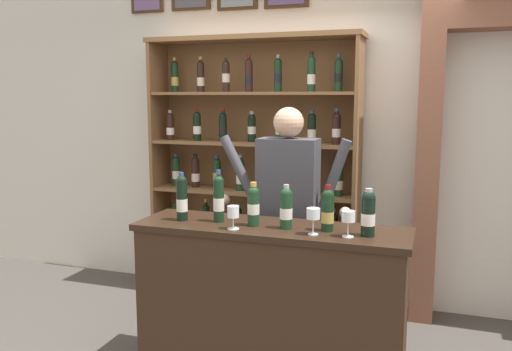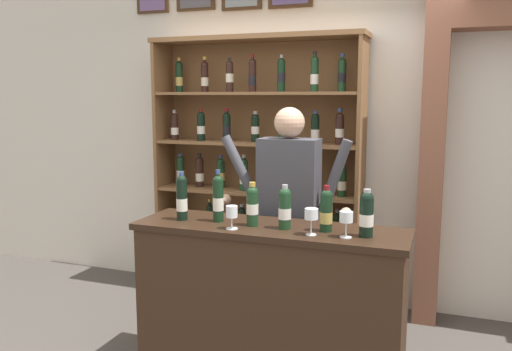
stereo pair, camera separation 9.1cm
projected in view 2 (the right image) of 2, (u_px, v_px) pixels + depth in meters
name	position (u px, v px, depth m)	size (l,w,h in m)	color
back_wall	(308.00, 114.00, 4.65)	(12.00, 0.19, 3.28)	silver
wine_shelf	(258.00, 166.00, 4.61)	(1.87, 0.37, 2.30)	brown
archway_doorway	(510.00, 140.00, 3.99)	(1.29, 0.45, 2.63)	brown
tasting_counter	(269.00, 305.00, 3.30)	(1.69, 0.50, 1.01)	#382316
shopkeeper	(288.00, 202.00, 3.67)	(0.96, 0.22, 1.73)	#2D3347
tasting_bottle_prosecco	(182.00, 198.00, 3.37)	(0.07, 0.07, 0.31)	black
tasting_bottle_riserva	(218.00, 198.00, 3.33)	(0.07, 0.07, 0.33)	black
tasting_bottle_vin_santo	(252.00, 205.00, 3.22)	(0.07, 0.07, 0.27)	#19381E
tasting_bottle_grappa	(285.00, 208.00, 3.14)	(0.08, 0.08, 0.27)	#19381E
tasting_bottle_super_tuscan	(326.00, 210.00, 3.08)	(0.07, 0.07, 0.28)	black
tasting_bottle_chianti	(367.00, 213.00, 2.96)	(0.08, 0.08, 0.27)	black
wine_glass_right	(232.00, 213.00, 3.14)	(0.07, 0.07, 0.14)	silver
wine_glass_center	(346.00, 219.00, 2.95)	(0.08, 0.08, 0.15)	silver
wine_glass_left	(311.00, 215.00, 3.00)	(0.08, 0.08, 0.16)	silver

